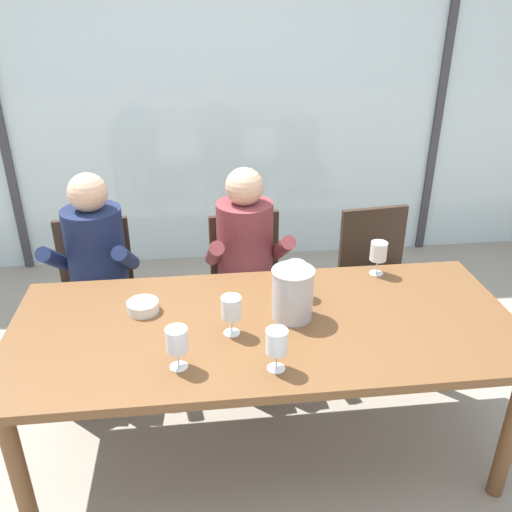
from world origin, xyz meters
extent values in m
plane|color=#9E9384|center=(0.00, 1.00, 0.00)|extent=(14.00, 14.00, 0.00)
cube|color=silver|center=(0.00, 2.20, 1.30)|extent=(7.40, 0.03, 2.60)
cube|color=#38383D|center=(1.66, 2.18, 1.30)|extent=(0.06, 0.06, 2.60)
cube|color=#568942|center=(0.00, 6.09, 0.77)|extent=(13.40, 2.40, 1.53)
cube|color=brown|center=(0.00, 0.00, 0.72)|extent=(2.20, 0.94, 0.04)
cylinder|color=brown|center=(-1.00, -0.37, 0.35)|extent=(0.07, 0.07, 0.70)
cylinder|color=brown|center=(1.00, -0.37, 0.35)|extent=(0.07, 0.07, 0.70)
cylinder|color=brown|center=(-1.00, 0.37, 0.35)|extent=(0.07, 0.07, 0.70)
cylinder|color=brown|center=(1.00, 0.37, 0.35)|extent=(0.07, 0.07, 0.70)
cube|color=#332319|center=(-0.87, 0.78, 0.43)|extent=(0.46, 0.46, 0.03)
cube|color=#332319|center=(-0.88, 0.98, 0.66)|extent=(0.42, 0.06, 0.42)
cylinder|color=#332319|center=(-1.05, 0.58, 0.21)|extent=(0.04, 0.04, 0.42)
cylinder|color=#332319|center=(-0.67, 0.60, 0.21)|extent=(0.04, 0.04, 0.42)
cylinder|color=#332319|center=(-1.07, 0.96, 0.21)|extent=(0.04, 0.04, 0.42)
cylinder|color=#332319|center=(-0.69, 0.98, 0.21)|extent=(0.04, 0.04, 0.42)
cube|color=#332319|center=(0.03, 0.77, 0.43)|extent=(0.50, 0.50, 0.03)
cube|color=#332319|center=(0.00, 0.96, 0.66)|extent=(0.42, 0.09, 0.42)
cylinder|color=#332319|center=(-0.13, 0.55, 0.21)|extent=(0.04, 0.04, 0.42)
cylinder|color=#332319|center=(0.25, 0.60, 0.21)|extent=(0.04, 0.04, 0.42)
cylinder|color=#332319|center=(-0.18, 0.93, 0.21)|extent=(0.04, 0.04, 0.42)
cylinder|color=#332319|center=(0.19, 0.98, 0.21)|extent=(0.04, 0.04, 0.42)
cube|color=#332319|center=(0.82, 0.77, 0.43)|extent=(0.49, 0.49, 0.03)
cube|color=#332319|center=(0.79, 0.96, 0.66)|extent=(0.42, 0.08, 0.42)
cylinder|color=#332319|center=(0.65, 0.55, 0.21)|extent=(0.04, 0.04, 0.42)
cylinder|color=#332319|center=(1.03, 0.60, 0.21)|extent=(0.04, 0.04, 0.42)
cylinder|color=#332319|center=(0.61, 0.93, 0.21)|extent=(0.04, 0.04, 0.42)
cylinder|color=#332319|center=(0.98, 0.98, 0.21)|extent=(0.04, 0.04, 0.42)
cylinder|color=#192347|center=(-0.84, 0.82, 0.73)|extent=(0.35, 0.35, 0.52)
sphere|color=#DBAD89|center=(-0.84, 0.82, 1.08)|extent=(0.21, 0.21, 0.21)
cube|color=#47423D|center=(-0.94, 0.63, 0.47)|extent=(0.16, 0.41, 0.13)
cube|color=#47423D|center=(-0.77, 0.61, 0.47)|extent=(0.16, 0.41, 0.13)
cylinder|color=#47423D|center=(-0.96, 0.43, 0.22)|extent=(0.10, 0.10, 0.45)
cylinder|color=#47423D|center=(-0.78, 0.41, 0.22)|extent=(0.10, 0.10, 0.45)
cylinder|color=#192347|center=(-1.04, 0.72, 0.75)|extent=(0.11, 0.33, 0.26)
cylinder|color=#192347|center=(-0.66, 0.68, 0.75)|extent=(0.11, 0.33, 0.26)
cylinder|color=brown|center=(-0.01, 0.82, 0.73)|extent=(0.34, 0.34, 0.52)
sphere|color=#DBAD89|center=(-0.01, 0.82, 1.08)|extent=(0.21, 0.21, 0.21)
cube|color=#47423D|center=(-0.08, 0.61, 0.47)|extent=(0.16, 0.41, 0.13)
cube|color=#47423D|center=(0.10, 0.63, 0.47)|extent=(0.16, 0.41, 0.13)
cylinder|color=#47423D|center=(-0.07, 0.41, 0.22)|extent=(0.10, 0.10, 0.45)
cylinder|color=#47423D|center=(0.11, 0.43, 0.22)|extent=(0.10, 0.10, 0.45)
cylinder|color=brown|center=(-0.19, 0.69, 0.75)|extent=(0.10, 0.33, 0.26)
cylinder|color=brown|center=(0.19, 0.71, 0.75)|extent=(0.10, 0.33, 0.26)
cylinder|color=#B7B7BC|center=(0.12, 0.04, 0.85)|extent=(0.18, 0.18, 0.23)
torus|color=silver|center=(0.12, 0.04, 0.97)|extent=(0.19, 0.19, 0.01)
cylinder|color=silver|center=(-0.53, 0.15, 0.77)|extent=(0.14, 0.14, 0.05)
cylinder|color=silver|center=(-0.37, -0.27, 0.74)|extent=(0.07, 0.07, 0.00)
cylinder|color=silver|center=(-0.37, -0.27, 0.78)|extent=(0.01, 0.01, 0.07)
cylinder|color=silver|center=(-0.37, -0.27, 0.87)|extent=(0.08, 0.08, 0.09)
cylinder|color=silver|center=(-0.15, -0.06, 0.74)|extent=(0.07, 0.07, 0.00)
cylinder|color=silver|center=(-0.15, -0.06, 0.78)|extent=(0.01, 0.01, 0.07)
cylinder|color=silver|center=(-0.15, -0.06, 0.87)|extent=(0.08, 0.08, 0.09)
cylinder|color=#560C1E|center=(-0.15, -0.06, 0.84)|extent=(0.07, 0.07, 0.04)
cylinder|color=silver|center=(0.62, 0.38, 0.74)|extent=(0.07, 0.07, 0.00)
cylinder|color=silver|center=(0.62, 0.38, 0.78)|extent=(0.01, 0.01, 0.07)
cylinder|color=silver|center=(0.62, 0.38, 0.87)|extent=(0.08, 0.08, 0.09)
cylinder|color=maroon|center=(0.62, 0.38, 0.84)|extent=(0.07, 0.07, 0.04)
cylinder|color=silver|center=(0.17, 0.21, 0.74)|extent=(0.07, 0.07, 0.00)
cylinder|color=silver|center=(0.17, 0.21, 0.78)|extent=(0.01, 0.01, 0.07)
cylinder|color=silver|center=(0.17, 0.21, 0.87)|extent=(0.08, 0.08, 0.09)
cylinder|color=silver|center=(0.00, -0.32, 0.74)|extent=(0.07, 0.07, 0.00)
cylinder|color=silver|center=(0.00, -0.32, 0.78)|extent=(0.01, 0.01, 0.07)
cylinder|color=silver|center=(0.00, -0.32, 0.87)|extent=(0.08, 0.08, 0.09)
cylinder|color=#560C1E|center=(0.00, -0.32, 0.84)|extent=(0.07, 0.07, 0.04)
camera|label=1|loc=(-0.26, -1.93, 2.03)|focal=37.57mm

